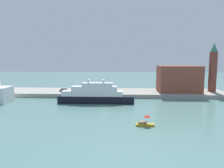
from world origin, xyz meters
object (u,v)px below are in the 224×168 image
Objects in this scene: bell_tower at (213,65)px; mooring_bollard at (108,93)px; small_motorboat at (145,122)px; person_figure at (75,90)px; large_yacht at (95,95)px; harbor_building at (179,79)px; parked_car at (64,90)px.

mooring_bollard is at bearing -169.76° from bell_tower.
person_figure reaches higher than small_motorboat.
large_yacht is 1.55× the size of harbor_building.
bell_tower is at bearing 2.72° from person_figure.
mooring_bollard is at bearing -15.38° from parked_car.
bell_tower is 13.82× the size of person_figure.
small_motorboat is at bearing -72.55° from mooring_bollard.
small_motorboat reaches higher than mooring_bollard.
small_motorboat is 55.38m from parked_car.
harbor_building reaches higher than large_yacht.
large_yacht is 32.14m from small_motorboat.
parked_car is (-33.25, 44.27, 1.27)m from small_motorboat.
bell_tower is at bearing 2.44° from harbor_building.
parked_car is 2.73× the size of person_figure.
large_yacht is 40.62× the size of mooring_bollard.
small_motorboat is 1.05× the size of parked_car.
large_yacht is 42.06m from harbor_building.
parked_car is (-53.96, -2.28, -5.46)m from harbor_building.
harbor_building is 4.26× the size of parked_car.
mooring_bollard is at bearing 107.45° from small_motorboat.
small_motorboat is 51.39m from harbor_building.
large_yacht is 20.25m from person_figure.
small_motorboat is at bearing -53.09° from parked_car.
bell_tower reaches higher than large_yacht.
person_figure is (-48.71, -2.39, -5.33)m from harbor_building.
bell_tower reaches higher than person_figure.
bell_tower is 5.07× the size of parked_car.
person_figure is (5.25, -0.11, 0.14)m from parked_car.
mooring_bollard is at bearing -19.75° from person_figure.
person_figure is at bearing 124.64° from large_yacht.
large_yacht is 6.58× the size of parked_car.
mooring_bollard is (-12.09, 38.45, 1.01)m from small_motorboat.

